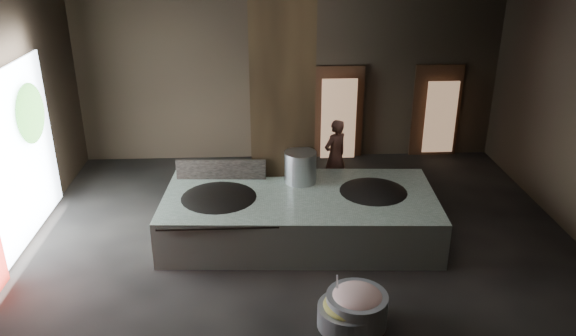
{
  "coord_description": "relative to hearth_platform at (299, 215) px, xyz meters",
  "views": [
    {
      "loc": [
        -0.71,
        -8.59,
        5.25
      ],
      "look_at": [
        -0.23,
        0.78,
        1.25
      ],
      "focal_mm": 35.0,
      "sensor_mm": 36.0,
      "label": 1
    }
  ],
  "objects": [
    {
      "name": "floor",
      "position": [
        0.03,
        -0.51,
        -0.48
      ],
      "size": [
        10.0,
        9.0,
        0.1
      ],
      "primitive_type": "cube",
      "color": "black",
      "rests_on": "ground"
    },
    {
      "name": "back_wall",
      "position": [
        0.03,
        4.04,
        1.82
      ],
      "size": [
        10.0,
        0.1,
        4.5
      ],
      "primitive_type": "cube",
      "color": "black",
      "rests_on": "ground"
    },
    {
      "name": "front_wall",
      "position": [
        0.03,
        -5.06,
        1.82
      ],
      "size": [
        10.0,
        0.1,
        4.5
      ],
      "primitive_type": "cube",
      "color": "black",
      "rests_on": "ground"
    },
    {
      "name": "pillar",
      "position": [
        -0.27,
        1.39,
        1.82
      ],
      "size": [
        1.2,
        1.2,
        4.5
      ],
      "primitive_type": "cube",
      "color": "black",
      "rests_on": "ground"
    },
    {
      "name": "hearth_platform",
      "position": [
        0.0,
        0.0,
        0.0
      ],
      "size": [
        5.02,
        2.61,
        0.85
      ],
      "primitive_type": "cube",
      "rotation": [
        0.0,
        0.0,
        -0.06
      ],
      "color": "#9EAF9D",
      "rests_on": "ground"
    },
    {
      "name": "platform_cap",
      "position": [
        0.0,
        0.0,
        0.39
      ],
      "size": [
        4.79,
        2.3,
        0.03
      ],
      "primitive_type": "cube",
      "color": "black",
      "rests_on": "hearth_platform"
    },
    {
      "name": "wok_left",
      "position": [
        -1.45,
        -0.05,
        0.32
      ],
      "size": [
        1.54,
        1.54,
        0.43
      ],
      "primitive_type": "ellipsoid",
      "color": "black",
      "rests_on": "hearth_platform"
    },
    {
      "name": "wok_left_rim",
      "position": [
        -1.45,
        -0.05,
        0.39
      ],
      "size": [
        1.57,
        1.57,
        0.05
      ],
      "primitive_type": "cylinder",
      "color": "black",
      "rests_on": "hearth_platform"
    },
    {
      "name": "wok_right",
      "position": [
        1.35,
        0.05,
        0.32
      ],
      "size": [
        1.44,
        1.44,
        0.4
      ],
      "primitive_type": "ellipsoid",
      "color": "black",
      "rests_on": "hearth_platform"
    },
    {
      "name": "wok_right_rim",
      "position": [
        1.35,
        0.05,
        0.39
      ],
      "size": [
        1.47,
        1.47,
        0.05
      ],
      "primitive_type": "cylinder",
      "color": "black",
      "rests_on": "hearth_platform"
    },
    {
      "name": "stock_pot",
      "position": [
        0.05,
        0.55,
        0.7
      ],
      "size": [
        0.6,
        0.6,
        0.64
      ],
      "primitive_type": "cylinder",
      "color": "#AAAEB2",
      "rests_on": "hearth_platform"
    },
    {
      "name": "splash_guard",
      "position": [
        -1.45,
        0.75,
        0.6
      ],
      "size": [
        1.7,
        0.16,
        0.43
      ],
      "primitive_type": "cube",
      "rotation": [
        0.0,
        0.0,
        -0.06
      ],
      "color": "black",
      "rests_on": "hearth_platform"
    },
    {
      "name": "cook",
      "position": [
        0.9,
        1.96,
        0.38
      ],
      "size": [
        0.69,
        0.64,
        1.6
      ],
      "primitive_type": "imported",
      "rotation": [
        0.0,
        0.0,
        3.75
      ],
      "color": "#8C5547",
      "rests_on": "ground"
    },
    {
      "name": "veg_basin",
      "position": [
        0.52,
        -2.61,
        -0.26
      ],
      "size": [
        1.06,
        1.06,
        0.33
      ],
      "primitive_type": "cylinder",
      "rotation": [
        0.0,
        0.0,
        0.22
      ],
      "color": "gray",
      "rests_on": "ground"
    },
    {
      "name": "veg_fill",
      "position": [
        0.52,
        -2.61,
        -0.08
      ],
      "size": [
        0.73,
        0.73,
        0.22
      ],
      "primitive_type": "ellipsoid",
      "color": "olive",
      "rests_on": "veg_basin"
    },
    {
      "name": "ladle",
      "position": [
        0.37,
        -2.46,
        0.12
      ],
      "size": [
        0.1,
        0.35,
        0.63
      ],
      "primitive_type": "cylinder",
      "rotation": [
        0.49,
        0.0,
        -0.21
      ],
      "color": "#AAAEB2",
      "rests_on": "veg_basin"
    },
    {
      "name": "meat_basin",
      "position": [
        0.64,
        -2.57,
        -0.18
      ],
      "size": [
        1.02,
        1.02,
        0.49
      ],
      "primitive_type": "cylinder",
      "rotation": [
        0.0,
        0.0,
        -0.17
      ],
      "color": "gray",
      "rests_on": "ground"
    },
    {
      "name": "meat_fill",
      "position": [
        0.64,
        -2.57,
        0.02
      ],
      "size": [
        0.73,
        0.73,
        0.28
      ],
      "primitive_type": "ellipsoid",
      "color": "tan",
      "rests_on": "meat_basin"
    },
    {
      "name": "doorway_near",
      "position": [
        1.23,
        3.94,
        0.67
      ],
      "size": [
        1.18,
        0.08,
        2.38
      ],
      "primitive_type": "cube",
      "color": "black",
      "rests_on": "ground"
    },
    {
      "name": "doorway_near_glow",
      "position": [
        1.19,
        3.68,
        0.62
      ],
      "size": [
        0.84,
        0.04,
        1.98
      ],
      "primitive_type": "cube",
      "color": "#8C6647",
      "rests_on": "ground"
    },
    {
      "name": "doorway_far",
      "position": [
        3.63,
        3.94,
        0.67
      ],
      "size": [
        1.18,
        0.08,
        2.38
      ],
      "primitive_type": "cube",
      "color": "black",
      "rests_on": "ground"
    },
    {
      "name": "doorway_far_glow",
      "position": [
        3.69,
        3.69,
        0.62
      ],
      "size": [
        0.76,
        0.04,
        1.79
      ],
      "primitive_type": "cube",
      "color": "#8C6647",
      "rests_on": "ground"
    },
    {
      "name": "left_opening",
      "position": [
        -4.92,
        -0.31,
        1.17
      ],
      "size": [
        0.04,
        4.2,
        3.1
      ],
      "primitive_type": "cube",
      "color": "white",
      "rests_on": "ground"
    },
    {
      "name": "tree_silhouette",
      "position": [
        -4.82,
        0.79,
        1.77
      ],
      "size": [
        0.28,
        1.1,
        1.1
      ],
      "primitive_type": "ellipsoid",
      "color": "#194714",
      "rests_on": "left_opening"
    }
  ]
}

